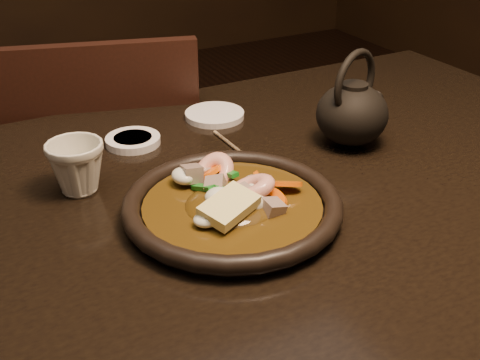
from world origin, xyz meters
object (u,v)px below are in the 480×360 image
plate (232,207)px  teapot (352,111)px  table (201,254)px  chair (112,196)px  tea_cup (77,166)px

plate → teapot: (0.29, 0.11, 0.05)m
table → teapot: (0.32, 0.08, 0.14)m
table → plate: bearing=-46.7°
chair → plate: size_ratio=2.87×
tea_cup → plate: bearing=-45.5°
tea_cup → teapot: bearing=-7.5°
chair → plate: chair is taller
table → teapot: size_ratio=9.69×
table → chair: chair is taller
plate → teapot: size_ratio=1.86×
table → chair: bearing=88.0°
plate → chair: bearing=91.4°
chair → teapot: bearing=138.4°
plate → tea_cup: 0.24m
chair → plate: (0.01, -0.59, 0.29)m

